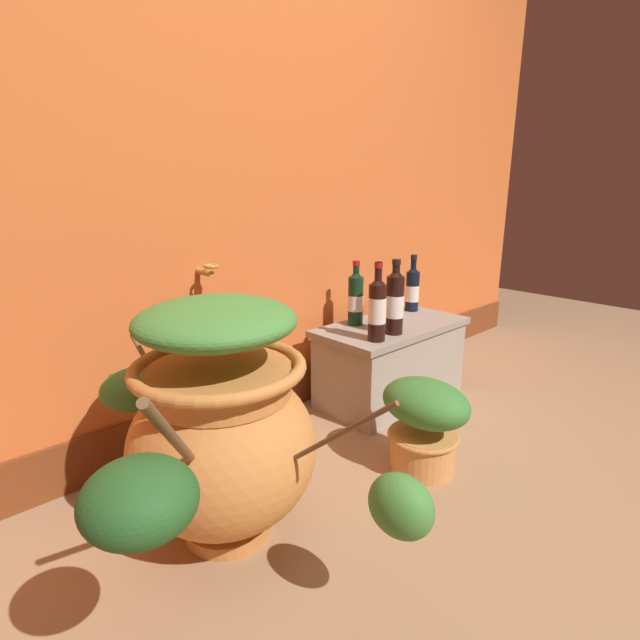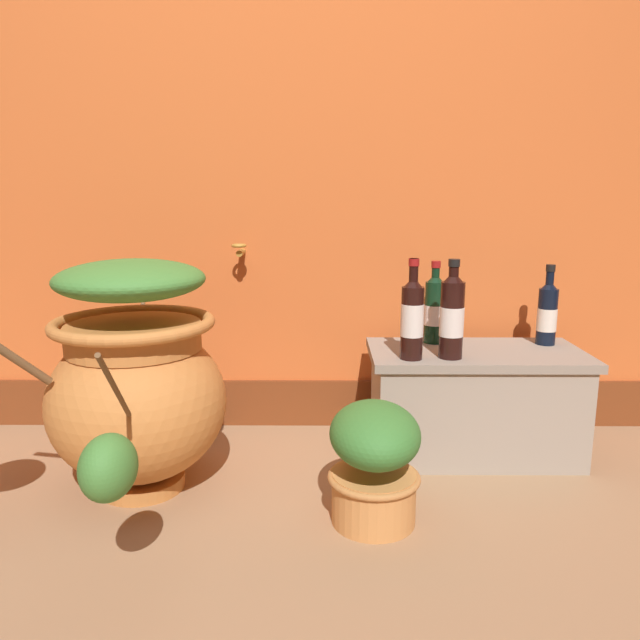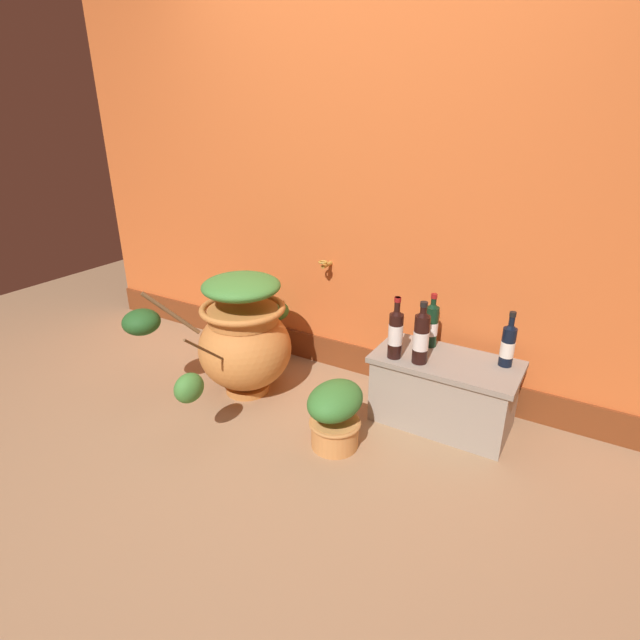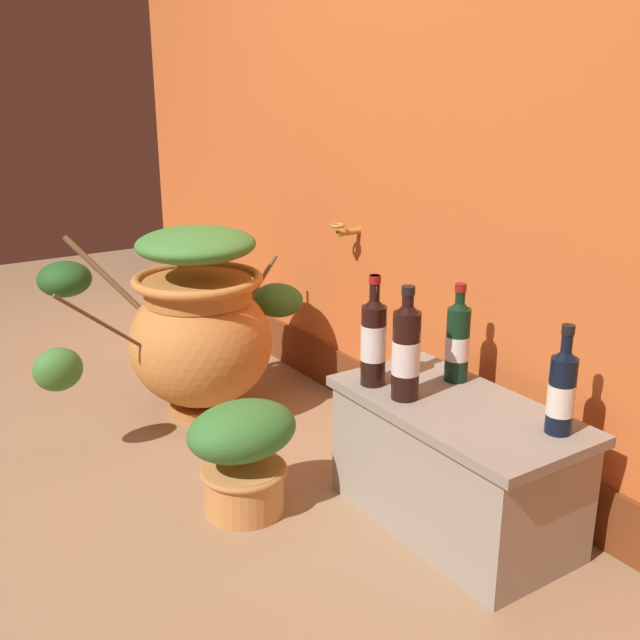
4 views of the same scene
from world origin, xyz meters
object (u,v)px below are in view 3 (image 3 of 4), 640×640
object	(u,v)px
wine_bottle_middle	(432,323)
wine_bottle_right	(421,336)
wine_bottle_back	(396,332)
wine_bottle_left	(508,344)
potted_shrub	(335,413)
terracotta_urn	(242,337)

from	to	relation	value
wine_bottle_middle	wine_bottle_right	world-z (taller)	wine_bottle_right
wine_bottle_right	wine_bottle_back	xyz separation A→B (m)	(-0.13, -0.01, -0.00)
wine_bottle_left	wine_bottle_back	world-z (taller)	wine_bottle_back
wine_bottle_middle	potted_shrub	bearing A→B (deg)	-113.91
wine_bottle_right	potted_shrub	xyz separation A→B (m)	(-0.28, -0.38, -0.34)
wine_bottle_right	wine_bottle_back	size ratio (longest dim) A/B	0.99
terracotta_urn	wine_bottle_middle	distance (m)	1.09
wine_bottle_left	wine_bottle_back	xyz separation A→B (m)	(-0.52, -0.20, 0.02)
wine_bottle_left	wine_bottle_right	world-z (taller)	wine_bottle_right
wine_bottle_left	potted_shrub	world-z (taller)	wine_bottle_left
potted_shrub	wine_bottle_middle	bearing A→B (deg)	66.09
wine_bottle_right	wine_bottle_left	bearing A→B (deg)	26.37
wine_bottle_left	wine_bottle_back	bearing A→B (deg)	-158.49
wine_bottle_right	potted_shrub	bearing A→B (deg)	-126.72
wine_bottle_back	potted_shrub	size ratio (longest dim) A/B	0.95
wine_bottle_middle	wine_bottle_back	size ratio (longest dim) A/B	0.90
wine_bottle_right	wine_bottle_back	bearing A→B (deg)	-174.37
wine_bottle_left	potted_shrub	size ratio (longest dim) A/B	0.83
terracotta_urn	wine_bottle_back	distance (m)	0.92
potted_shrub	wine_bottle_back	bearing A→B (deg)	67.81
terracotta_urn	wine_bottle_right	world-z (taller)	terracotta_urn
wine_bottle_middle	wine_bottle_right	size ratio (longest dim) A/B	0.91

